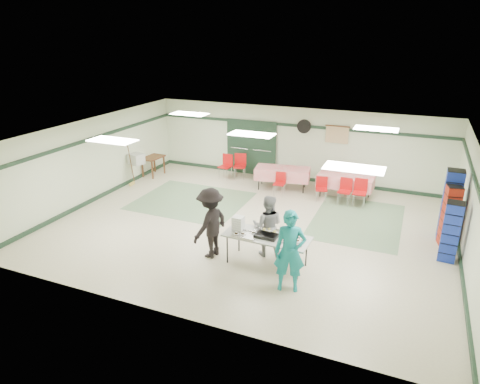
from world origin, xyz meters
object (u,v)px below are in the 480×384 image
at_px(chair_d, 280,181).
at_px(broom, 131,165).
at_px(volunteer_grey, 268,226).
at_px(crate_stack_blue_a, 450,205).
at_px(crate_stack_red, 450,216).
at_px(chair_b, 322,186).
at_px(serving_table, 267,237).
at_px(crate_stack_blue_b, 451,232).
at_px(office_printer, 136,159).
at_px(volunteer_teal, 290,252).
at_px(chair_c, 360,190).
at_px(chair_loose_a, 240,163).
at_px(chair_loose_b, 226,164).
at_px(printer_table, 153,159).
at_px(dining_table_a, 345,181).
at_px(chair_a, 345,188).
at_px(volunteer_dark, 210,223).

height_order(chair_d, broom, broom).
bearing_deg(broom, volunteer_grey, -32.33).
height_order(crate_stack_blue_a, crate_stack_red, crate_stack_blue_a).
bearing_deg(chair_b, serving_table, -107.59).
distance_m(crate_stack_blue_b, office_printer, 10.45).
relative_size(volunteer_teal, chair_c, 2.06).
distance_m(chair_loose_a, crate_stack_blue_a, 7.54).
bearing_deg(chair_loose_b, volunteer_grey, -49.23).
bearing_deg(chair_b, chair_d, 165.79).
distance_m(crate_stack_blue_b, printer_table, 10.68).
bearing_deg(dining_table_a, volunteer_teal, -89.07).
distance_m(serving_table, printer_table, 7.87).
bearing_deg(serving_table, chair_d, 106.17).
relative_size(dining_table_a, crate_stack_blue_b, 1.21).
height_order(chair_loose_a, broom, broom).
relative_size(chair_a, chair_c, 0.96).
bearing_deg(broom, chair_a, 2.35).
distance_m(chair_c, crate_stack_blue_a, 2.94).
bearing_deg(printer_table, volunteer_teal, -33.85).
height_order(volunteer_dark, dining_table_a, volunteer_dark).
height_order(dining_table_a, broom, broom).
xyz_separation_m(chair_b, broom, (-6.66, -1.18, 0.28)).
distance_m(chair_a, chair_loose_a, 4.26).
height_order(chair_b, office_printer, office_printer).
bearing_deg(dining_table_a, volunteer_dark, -111.47).
height_order(chair_loose_a, printer_table, chair_loose_a).
xyz_separation_m(crate_stack_red, broom, (-10.38, 0.69, -0.05)).
xyz_separation_m(chair_c, office_printer, (-7.81, -0.97, 0.39)).
height_order(chair_a, chair_loose_a, chair_loose_a).
bearing_deg(volunteer_grey, broom, -38.59).
height_order(chair_b, crate_stack_blue_a, crate_stack_blue_a).
bearing_deg(chair_b, chair_loose_b, 153.08).
distance_m(dining_table_a, crate_stack_red, 3.92).
xyz_separation_m(chair_d, crate_stack_blue_b, (5.15, -2.74, 0.29)).
bearing_deg(office_printer, chair_loose_a, 45.83).
bearing_deg(dining_table_a, chair_a, -77.49).
xyz_separation_m(dining_table_a, chair_c, (0.57, -0.56, -0.02)).
bearing_deg(serving_table, printer_table, 145.38).
distance_m(chair_loose_b, broom, 3.49).
height_order(volunteer_teal, chair_loose_a, volunteer_teal).
relative_size(chair_d, crate_stack_blue_b, 0.51).
bearing_deg(chair_loose_a, chair_b, -32.44).
distance_m(chair_d, chair_loose_b, 2.56).
bearing_deg(dining_table_a, chair_loose_b, 178.69).
height_order(chair_loose_b, office_printer, office_printer).
xyz_separation_m(dining_table_a, crate_stack_blue_a, (3.06, -2.08, 0.40)).
distance_m(chair_loose_b, office_printer, 3.31).
relative_size(chair_loose_a, office_printer, 1.95).
relative_size(volunteer_grey, crate_stack_red, 0.96).
xyz_separation_m(volunteer_teal, volunteer_grey, (-0.94, 1.29, -0.13)).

